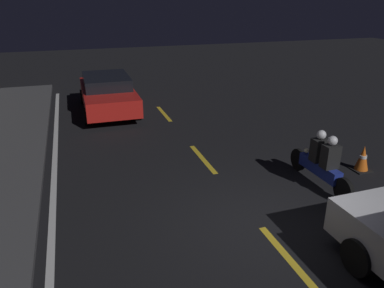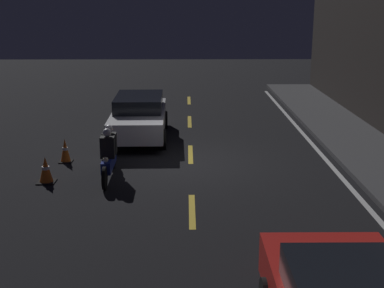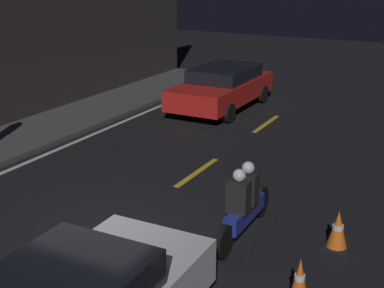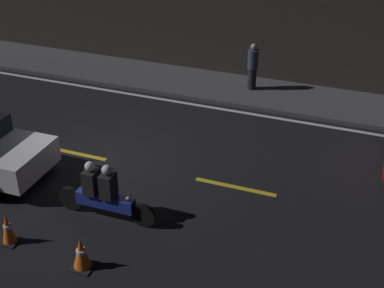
% 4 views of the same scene
% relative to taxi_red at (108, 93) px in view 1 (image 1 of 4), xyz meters
% --- Properties ---
extents(ground_plane, '(56.00, 56.00, 0.00)m').
position_rel_taxi_red_xyz_m(ground_plane, '(-9.05, -1.97, -0.74)').
color(ground_plane, black).
extents(lane_dash_c, '(2.00, 0.14, 0.01)m').
position_rel_taxi_red_xyz_m(lane_dash_c, '(-10.05, -1.97, -0.74)').
color(lane_dash_c, gold).
rests_on(lane_dash_c, ground).
extents(lane_dash_d, '(2.00, 0.14, 0.01)m').
position_rel_taxi_red_xyz_m(lane_dash_d, '(-5.55, -1.97, -0.74)').
color(lane_dash_d, gold).
rests_on(lane_dash_d, ground).
extents(lane_dash_e, '(2.00, 0.14, 0.01)m').
position_rel_taxi_red_xyz_m(lane_dash_e, '(-1.05, -1.97, -0.74)').
color(lane_dash_e, gold).
rests_on(lane_dash_e, ground).
extents(lane_solid_kerb, '(25.20, 0.14, 0.01)m').
position_rel_taxi_red_xyz_m(lane_solid_kerb, '(-9.05, 1.97, -0.74)').
color(lane_solid_kerb, silver).
rests_on(lane_solid_kerb, ground).
extents(taxi_red, '(4.55, 2.02, 1.37)m').
position_rel_taxi_red_xyz_m(taxi_red, '(0.00, 0.00, 0.00)').
color(taxi_red, red).
rests_on(taxi_red, ground).
extents(motorcycle, '(2.32, 0.37, 1.36)m').
position_rel_taxi_red_xyz_m(motorcycle, '(-7.90, -4.11, -0.11)').
color(motorcycle, black).
rests_on(motorcycle, ground).
extents(traffic_cone_mid, '(0.45, 0.45, 0.68)m').
position_rel_taxi_red_xyz_m(traffic_cone_mid, '(-7.51, -5.67, -0.41)').
color(traffic_cone_mid, black).
rests_on(traffic_cone_mid, ground).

